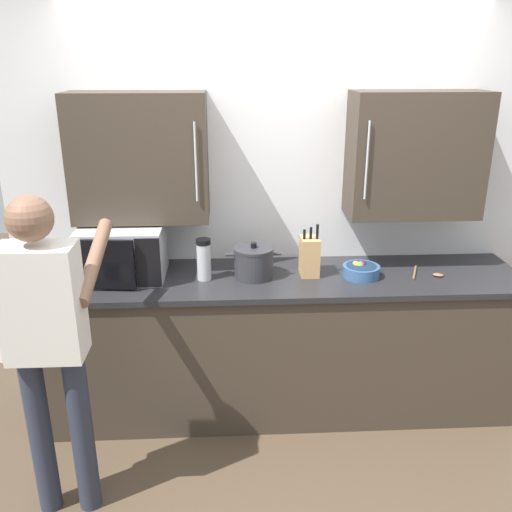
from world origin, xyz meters
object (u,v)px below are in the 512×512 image
at_px(stock_pot, 254,262).
at_px(person_figure, 48,335).
at_px(microwave_oven, 119,252).
at_px(thermos_flask, 204,259).
at_px(wooden_spoon, 427,274).
at_px(fruit_bowl, 361,270).
at_px(knife_block, 309,256).

relative_size(stock_pot, person_figure, 0.20).
bearing_deg(microwave_oven, thermos_flask, -7.22).
xyz_separation_m(thermos_flask, person_figure, (-0.69, -0.78, -0.07)).
bearing_deg(person_figure, microwave_oven, 78.09).
bearing_deg(thermos_flask, person_figure, -131.45).
height_order(wooden_spoon, thermos_flask, thermos_flask).
bearing_deg(person_figure, stock_pot, 38.93).
xyz_separation_m(fruit_bowl, person_figure, (-1.63, -0.77, 0.02)).
bearing_deg(wooden_spoon, person_figure, -159.40).
height_order(wooden_spoon, person_figure, person_figure).
height_order(microwave_oven, thermos_flask, microwave_oven).
height_order(fruit_bowl, person_figure, person_figure).
bearing_deg(microwave_oven, person_figure, -101.91).
xyz_separation_m(stock_pot, person_figure, (-0.98, -0.79, -0.03)).
height_order(wooden_spoon, fruit_bowl, fruit_bowl).
height_order(microwave_oven, wooden_spoon, microwave_oven).
bearing_deg(knife_block, thermos_flask, -176.30).
distance_m(wooden_spoon, stock_pot, 1.06).
xyz_separation_m(wooden_spoon, thermos_flask, (-1.36, 0.01, 0.12)).
height_order(stock_pot, fruit_bowl, stock_pot).
bearing_deg(knife_block, stock_pot, -176.06).
xyz_separation_m(wooden_spoon, fruit_bowl, (-0.41, -0.00, 0.03)).
distance_m(wooden_spoon, fruit_bowl, 0.41).
height_order(wooden_spoon, stock_pot, stock_pot).
relative_size(fruit_bowl, person_figure, 0.14).
xyz_separation_m(thermos_flask, knife_block, (0.64, 0.04, -0.01)).
bearing_deg(stock_pot, thermos_flask, -176.58).
bearing_deg(knife_block, fruit_bowl, -9.23).
distance_m(microwave_oven, wooden_spoon, 1.87).
relative_size(knife_block, person_figure, 0.20).
relative_size(wooden_spoon, knife_block, 0.65).
xyz_separation_m(microwave_oven, knife_block, (1.15, -0.02, -0.04)).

